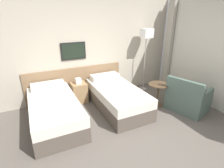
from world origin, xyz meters
The scene contains 8 objects.
ground_plane centered at (0.00, 0.00, 0.00)m, with size 16.00×16.00×0.00m, color #5B544C.
wall_headboard centered at (-0.03, 2.31, 1.30)m, with size 10.00×0.10×2.70m.
bed_near_door centered at (-1.22, 1.29, 0.28)m, with size 0.97×1.94×0.67m.
bed_near_window centered at (0.30, 1.29, 0.28)m, with size 0.97×1.94×0.67m.
nightstand centered at (-0.46, 2.01, 0.28)m, with size 0.39×0.39×0.68m.
floor_lamp centered at (1.59, 1.96, 1.62)m, with size 0.29×0.29×1.86m.
side_table centered at (1.30, 0.91, 0.42)m, with size 0.51×0.51×0.60m.
armchair centered at (1.80, 0.41, 0.29)m, with size 0.94×1.04×0.87m.
Camera 1 is at (-1.54, -2.22, 2.23)m, focal length 28.00 mm.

